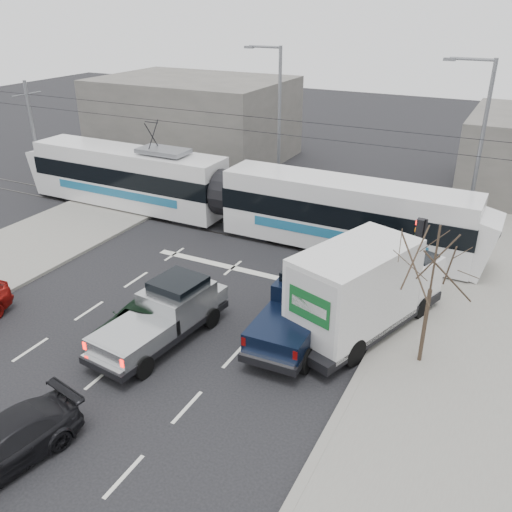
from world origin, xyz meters
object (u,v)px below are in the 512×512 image
at_px(traffic_signal, 420,243).
at_px(dark_car, 1,446).
at_px(street_lamp_far, 277,115).
at_px(green_car, 141,323).
at_px(bare_tree, 434,265).
at_px(street_lamp_near, 477,144).
at_px(navy_pickup, 301,306).
at_px(box_truck, 364,290).
at_px(tram, 226,194).
at_px(silver_pickup, 166,313).

xyz_separation_m(traffic_signal, dark_car, (-7.91, -13.61, -2.10)).
height_order(street_lamp_far, green_car, street_lamp_far).
distance_m(bare_tree, street_lamp_near, 11.58).
bearing_deg(traffic_signal, green_car, -139.55).
bearing_deg(navy_pickup, box_truck, 28.85).
distance_m(tram, box_truck, 11.88).
bearing_deg(silver_pickup, navy_pickup, 36.61).
xyz_separation_m(navy_pickup, dark_car, (-4.66, -9.51, -0.53)).
bearing_deg(dark_car, traffic_signal, 71.38).
bearing_deg(street_lamp_near, street_lamp_far, 170.13).
bearing_deg(navy_pickup, street_lamp_far, 116.73).
distance_m(silver_pickup, box_truck, 7.27).
bearing_deg(dark_car, street_lamp_far, 108.32).
relative_size(bare_tree, silver_pickup, 0.84).
relative_size(traffic_signal, silver_pickup, 0.60).
relative_size(box_truck, dark_car, 1.72).
relative_size(navy_pickup, green_car, 1.17).
bearing_deg(bare_tree, tram, 146.98).
xyz_separation_m(green_car, dark_car, (0.40, -6.52, -0.04)).
distance_m(box_truck, dark_car, 12.61).
bearing_deg(navy_pickup, street_lamp_near, 68.74).
bearing_deg(dark_car, navy_pickup, 75.43).
bearing_deg(street_lamp_near, silver_pickup, -120.70).
bearing_deg(bare_tree, traffic_signal, 105.76).
height_order(traffic_signal, dark_car, traffic_signal).
xyz_separation_m(traffic_signal, box_truck, (-1.29, -2.94, -0.97)).
height_order(navy_pickup, green_car, navy_pickup).
bearing_deg(box_truck, tram, 164.10).
relative_size(street_lamp_near, navy_pickup, 1.58).
bearing_deg(navy_pickup, dark_car, -117.95).
relative_size(street_lamp_far, tram, 0.35).
height_order(navy_pickup, dark_car, navy_pickup).
relative_size(bare_tree, navy_pickup, 0.88).
xyz_separation_m(silver_pickup, dark_car, (-0.38, -7.02, -0.40)).
bearing_deg(tram, street_lamp_far, 86.77).
bearing_deg(tram, navy_pickup, -45.47).
relative_size(traffic_signal, street_lamp_near, 0.40).
relative_size(traffic_signal, green_car, 0.74).
bearing_deg(street_lamp_near, dark_car, -112.52).
xyz_separation_m(silver_pickup, box_truck, (6.24, 3.66, 0.73)).
xyz_separation_m(tram, green_car, (2.70, -10.98, -1.19)).
xyz_separation_m(tram, silver_pickup, (3.48, -10.49, -0.82)).
bearing_deg(bare_tree, box_truck, 156.40).
height_order(traffic_signal, street_lamp_near, street_lamp_near).
bearing_deg(bare_tree, navy_pickup, -178.61).
bearing_deg(green_car, street_lamp_near, 53.82).
height_order(tram, green_car, tram).
bearing_deg(tram, dark_car, -79.57).
bearing_deg(navy_pickup, silver_pickup, -151.57).
height_order(street_lamp_far, dark_car, street_lamp_far).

